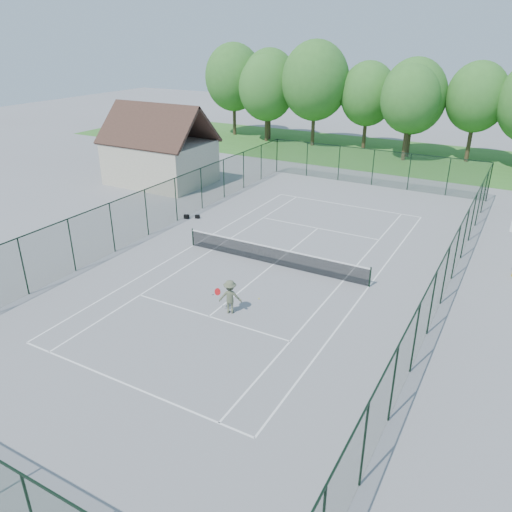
# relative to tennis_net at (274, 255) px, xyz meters

# --- Properties ---
(ground) EXTENTS (140.00, 140.00, 0.00)m
(ground) POSITION_rel_tennis_net_xyz_m (0.00, 0.00, -0.58)
(ground) COLOR gray
(ground) RESTS_ON ground
(grass_far) EXTENTS (80.00, 16.00, 0.01)m
(grass_far) POSITION_rel_tennis_net_xyz_m (0.00, 30.00, -0.57)
(grass_far) COLOR #3E7E2D
(grass_far) RESTS_ON ground
(court_lines) EXTENTS (11.05, 23.85, 0.01)m
(court_lines) POSITION_rel_tennis_net_xyz_m (0.00, 0.00, -0.57)
(court_lines) COLOR white
(court_lines) RESTS_ON ground
(tennis_net) EXTENTS (11.08, 0.08, 1.10)m
(tennis_net) POSITION_rel_tennis_net_xyz_m (0.00, 0.00, 0.00)
(tennis_net) COLOR black
(tennis_net) RESTS_ON ground
(fence_enclosure) EXTENTS (18.05, 36.05, 3.02)m
(fence_enclosure) POSITION_rel_tennis_net_xyz_m (0.00, 0.00, 0.98)
(fence_enclosure) COLOR #1C3823
(fence_enclosure) RESTS_ON ground
(utility_building) EXTENTS (8.60, 6.27, 6.63)m
(utility_building) POSITION_rel_tennis_net_xyz_m (-16.00, 10.00, 2.54)
(utility_building) COLOR beige
(utility_building) RESTS_ON ground
(tree_line_far) EXTENTS (39.40, 6.40, 9.70)m
(tree_line_far) POSITION_rel_tennis_net_xyz_m (0.00, 30.00, 5.42)
(tree_line_far) COLOR #473823
(tree_line_far) RESTS_ON ground
(sports_bag_a) EXTENTS (0.40, 0.30, 0.28)m
(sports_bag_a) POSITION_rel_tennis_net_xyz_m (-8.70, 3.67, -0.43)
(sports_bag_a) COLOR black
(sports_bag_a) RESTS_ON ground
(sports_bag_b) EXTENTS (0.36, 0.29, 0.24)m
(sports_bag_b) POSITION_rel_tennis_net_xyz_m (-8.07, 4.07, -0.45)
(sports_bag_b) COLOR black
(sports_bag_b) RESTS_ON ground
(tennis_player) EXTENTS (2.20, 0.99, 1.63)m
(tennis_player) POSITION_rel_tennis_net_xyz_m (0.65, -5.59, 0.24)
(tennis_player) COLOR #595F44
(tennis_player) RESTS_ON ground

